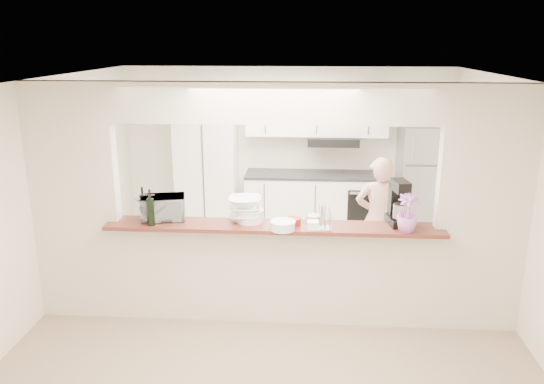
# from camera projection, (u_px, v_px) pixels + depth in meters

# --- Properties ---
(floor) EXTENTS (6.00, 6.00, 0.00)m
(floor) POSITION_uv_depth(u_px,v_px,m) (274.00, 319.00, 5.68)
(floor) COLOR tan
(floor) RESTS_ON ground
(tile_overlay) EXTENTS (5.00, 2.90, 0.01)m
(tile_overlay) POSITION_uv_depth(u_px,v_px,m) (281.00, 261.00, 7.16)
(tile_overlay) COLOR beige
(tile_overlay) RESTS_ON floor
(partition) EXTENTS (5.00, 0.15, 2.50)m
(partition) POSITION_uv_depth(u_px,v_px,m) (274.00, 186.00, 5.27)
(partition) COLOR beige
(partition) RESTS_ON floor
(bar_counter) EXTENTS (3.40, 0.38, 1.09)m
(bar_counter) POSITION_uv_depth(u_px,v_px,m) (274.00, 270.00, 5.52)
(bar_counter) COLOR beige
(bar_counter) RESTS_ON floor
(kitchen_cabinets) EXTENTS (3.15, 0.62, 2.25)m
(kitchen_cabinets) POSITION_uv_depth(u_px,v_px,m) (273.00, 170.00, 8.03)
(kitchen_cabinets) COLOR white
(kitchen_cabinets) RESTS_ON floor
(refrigerator) EXTENTS (0.75, 0.70, 1.70)m
(refrigerator) POSITION_uv_depth(u_px,v_px,m) (423.00, 182.00, 7.85)
(refrigerator) COLOR #9F9FA4
(refrigerator) RESTS_ON floor
(flower_left) EXTENTS (0.30, 0.27, 0.30)m
(flower_left) POSITION_uv_depth(u_px,v_px,m) (149.00, 205.00, 5.47)
(flower_left) COLOR #CC6CAB
(flower_left) RESTS_ON bar_counter
(wine_bottle_a) EXTENTS (0.07, 0.07, 0.37)m
(wine_bottle_a) POSITION_uv_depth(u_px,v_px,m) (151.00, 211.00, 5.27)
(wine_bottle_a) COLOR black
(wine_bottle_a) RESTS_ON bar_counter
(wine_bottle_b) EXTENTS (0.07, 0.07, 0.33)m
(wine_bottle_b) POSITION_uv_depth(u_px,v_px,m) (143.00, 206.00, 5.50)
(wine_bottle_b) COLOR black
(wine_bottle_b) RESTS_ON bar_counter
(toaster_oven) EXTENTS (0.49, 0.39, 0.24)m
(toaster_oven) POSITION_uv_depth(u_px,v_px,m) (163.00, 208.00, 5.47)
(toaster_oven) COLOR #A2A2A7
(toaster_oven) RESTS_ON bar_counter
(serving_bowls) EXTENTS (0.35, 0.35, 0.25)m
(serving_bowls) POSITION_uv_depth(u_px,v_px,m) (245.00, 209.00, 5.41)
(serving_bowls) COLOR white
(serving_bowls) RESTS_ON bar_counter
(plate_stack_a) EXTENTS (0.28, 0.28, 0.13)m
(plate_stack_a) POSITION_uv_depth(u_px,v_px,m) (250.00, 215.00, 5.40)
(plate_stack_a) COLOR white
(plate_stack_a) RESTS_ON bar_counter
(plate_stack_b) EXTENTS (0.25, 0.25, 0.09)m
(plate_stack_b) POSITION_uv_depth(u_px,v_px,m) (283.00, 225.00, 5.18)
(plate_stack_b) COLOR white
(plate_stack_b) RESTS_ON bar_counter
(red_bowl) EXTENTS (0.15, 0.15, 0.07)m
(red_bowl) POSITION_uv_depth(u_px,v_px,m) (293.00, 221.00, 5.33)
(red_bowl) COLOR maroon
(red_bowl) RESTS_ON bar_counter
(tan_bowl) EXTENTS (0.14, 0.14, 0.07)m
(tan_bowl) POSITION_uv_depth(u_px,v_px,m) (313.00, 218.00, 5.42)
(tan_bowl) COLOR tan
(tan_bowl) RESTS_ON bar_counter
(utensil_caddy) EXTENTS (0.27, 0.17, 0.25)m
(utensil_caddy) POSITION_uv_depth(u_px,v_px,m) (319.00, 219.00, 5.17)
(utensil_caddy) COLOR silver
(utensil_caddy) RESTS_ON bar_counter
(stand_mixer) EXTENTS (0.25, 0.34, 0.46)m
(stand_mixer) POSITION_uv_depth(u_px,v_px,m) (399.00, 204.00, 5.30)
(stand_mixer) COLOR black
(stand_mixer) RESTS_ON bar_counter
(flower_right) EXTENTS (0.27, 0.27, 0.38)m
(flower_right) POSITION_uv_depth(u_px,v_px,m) (408.00, 213.00, 5.09)
(flower_right) COLOR #B762B2
(flower_right) RESTS_ON bar_counter
(person) EXTENTS (0.58, 0.40, 1.54)m
(person) POSITION_uv_depth(u_px,v_px,m) (378.00, 219.00, 6.48)
(person) COLOR #D4998A
(person) RESTS_ON floor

